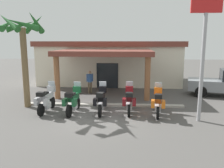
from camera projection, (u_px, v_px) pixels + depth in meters
The scene contains 11 objects.
ground_plane at pixel (96, 116), 12.11m from camera, with size 80.00×80.00×0.00m, color #514F4C.
motel_building at pixel (111, 61), 22.11m from camera, with size 13.07×11.32×3.89m.
motorcycle_silver at pixel (46, 100), 12.65m from camera, with size 0.73×2.21×1.61m.
motorcycle_green at pixel (73, 101), 12.47m from camera, with size 0.73×2.21×1.61m.
motorcycle_black at pixel (101, 100), 12.54m from camera, with size 0.70×2.21×1.61m.
motorcycle_maroon at pixel (129, 100), 12.56m from camera, with size 0.71×2.21×1.61m.
motorcycle_orange at pixel (158, 102), 12.17m from camera, with size 0.78×2.21×1.61m.
pedestrian at pixel (90, 80), 17.31m from camera, with size 0.47×0.32×1.72m.
palm_tree_roadside at pixel (23, 38), 13.04m from camera, with size 2.46×2.59×5.55m.
roadside_sign at pixel (205, 34), 10.57m from camera, with size 1.40×0.18×6.25m.
curb_strip at pixel (104, 105), 13.97m from camera, with size 9.63×0.36×0.12m, color #ADA89E.
Camera 1 is at (1.54, -11.53, 3.86)m, focal length 36.72 mm.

